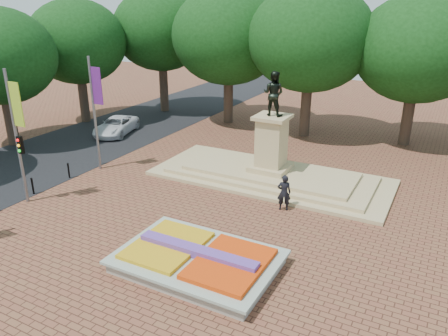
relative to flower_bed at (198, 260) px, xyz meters
The scene contains 9 objects.
ground 2.28m from the flower_bed, 117.19° to the left, with size 90.00×90.00×0.00m, color brown.
asphalt_street 17.49m from the flower_bed, 156.41° to the left, with size 9.00×90.00×0.02m, color black.
flower_bed is the anchor object (origin of this frame).
monument 10.07m from the flower_bed, 95.87° to the left, with size 14.00×6.00×6.40m.
tree_row_back 21.01m from the flower_bed, 86.26° to the left, with size 44.80×8.80×10.43m.
banner_poles 11.66m from the flower_bed, behind, with size 0.88×11.17×7.00m.
bollard_row 11.74m from the flower_bed, behind, with size 0.12×13.12×0.98m.
van 20.11m from the flower_bed, 140.12° to the left, with size 2.22×4.82×1.34m, color silver.
pedestrian 6.63m from the flower_bed, 80.01° to the left, with size 0.70×0.46×1.91m, color black.
Camera 1 is at (8.94, -14.65, 10.09)m, focal length 35.00 mm.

